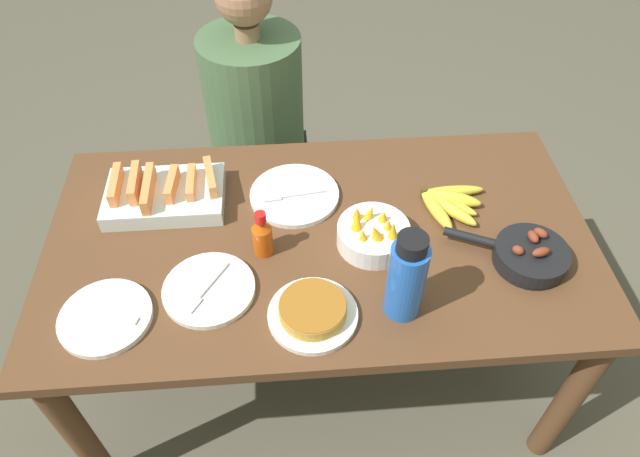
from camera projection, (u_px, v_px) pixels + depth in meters
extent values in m
plane|color=#565142|center=(320.00, 364.00, 2.10)|extent=(14.00, 14.00, 0.00)
cube|color=brown|center=(320.00, 240.00, 1.60)|extent=(1.52, 0.83, 0.03)
cylinder|color=brown|center=(79.00, 434.00, 1.58)|extent=(0.07, 0.07, 0.67)
cylinder|color=brown|center=(570.00, 398.00, 1.65)|extent=(0.07, 0.07, 0.67)
cylinder|color=brown|center=(120.00, 243.00, 2.06)|extent=(0.07, 0.07, 0.67)
cylinder|color=brown|center=(499.00, 222.00, 2.14)|extent=(0.07, 0.07, 0.67)
ellipsoid|color=yellow|center=(437.00, 210.00, 1.63)|extent=(0.08, 0.17, 0.04)
ellipsoid|color=yellow|center=(448.00, 208.00, 1.64)|extent=(0.16, 0.17, 0.04)
ellipsoid|color=yellow|center=(448.00, 203.00, 1.65)|extent=(0.16, 0.13, 0.03)
ellipsoid|color=yellow|center=(451.00, 198.00, 1.66)|extent=(0.18, 0.10, 0.04)
ellipsoid|color=yellow|center=(452.00, 191.00, 1.69)|extent=(0.19, 0.04, 0.03)
cylinder|color=#4C3819|center=(424.00, 193.00, 1.68)|extent=(0.02, 0.02, 0.04)
cube|color=silver|center=(165.00, 196.00, 1.66)|extent=(0.34, 0.22, 0.05)
cube|color=#ED8E4C|center=(116.00, 185.00, 1.63)|extent=(0.03, 0.15, 0.05)
cube|color=#ED8E4C|center=(135.00, 183.00, 1.63)|extent=(0.03, 0.14, 0.05)
cube|color=#ED8E4C|center=(148.00, 189.00, 1.61)|extent=(0.02, 0.17, 0.05)
cube|color=#ED8E4C|center=(172.00, 185.00, 1.63)|extent=(0.03, 0.13, 0.05)
cube|color=#ED8E4C|center=(191.00, 183.00, 1.64)|extent=(0.02, 0.13, 0.04)
cube|color=#ED8E4C|center=(210.00, 178.00, 1.65)|extent=(0.05, 0.14, 0.05)
cylinder|color=black|center=(529.00, 261.00, 1.52)|extent=(0.19, 0.19, 0.01)
cylinder|color=black|center=(531.00, 255.00, 1.50)|extent=(0.19, 0.19, 0.04)
cylinder|color=black|center=(469.00, 237.00, 1.53)|extent=(0.14, 0.08, 0.02)
ellipsoid|color=brown|center=(518.00, 250.00, 1.47)|extent=(0.04, 0.04, 0.03)
ellipsoid|color=brown|center=(533.00, 237.00, 1.50)|extent=(0.04, 0.04, 0.03)
ellipsoid|color=brown|center=(541.00, 233.00, 1.51)|extent=(0.05, 0.05, 0.03)
ellipsoid|color=brown|center=(541.00, 252.00, 1.46)|extent=(0.05, 0.04, 0.03)
cylinder|color=white|center=(313.00, 315.00, 1.40)|extent=(0.22, 0.22, 0.02)
cylinder|color=gold|center=(313.00, 309.00, 1.38)|extent=(0.17, 0.17, 0.03)
cylinder|color=#9B601E|center=(313.00, 305.00, 1.37)|extent=(0.16, 0.16, 0.00)
cylinder|color=white|center=(294.00, 195.00, 1.69)|extent=(0.26, 0.26, 0.02)
cylinder|color=silver|center=(304.00, 194.00, 1.68)|extent=(0.13, 0.02, 0.01)
cube|color=silver|center=(273.00, 198.00, 1.66)|extent=(0.05, 0.03, 0.00)
cylinder|color=white|center=(209.00, 289.00, 1.45)|extent=(0.24, 0.24, 0.02)
cylinder|color=silver|center=(214.00, 280.00, 1.46)|extent=(0.07, 0.11, 0.01)
cube|color=silver|center=(193.00, 305.00, 1.41)|extent=(0.04, 0.05, 0.00)
cylinder|color=white|center=(105.00, 317.00, 1.39)|extent=(0.23, 0.23, 0.02)
cylinder|color=silver|center=(96.00, 311.00, 1.39)|extent=(0.12, 0.05, 0.01)
cube|color=silver|center=(128.00, 319.00, 1.38)|extent=(0.05, 0.04, 0.00)
cylinder|color=white|center=(373.00, 235.00, 1.55)|extent=(0.20, 0.20, 0.06)
cone|color=#F4A819|center=(388.00, 225.00, 1.51)|extent=(0.03, 0.03, 0.04)
cone|color=#F4A819|center=(383.00, 217.00, 1.53)|extent=(0.04, 0.04, 0.04)
cone|color=#F4A819|center=(370.00, 212.00, 1.54)|extent=(0.04, 0.03, 0.06)
cone|color=#F4A819|center=(357.00, 215.00, 1.53)|extent=(0.05, 0.05, 0.05)
cone|color=#F4A819|center=(357.00, 221.00, 1.51)|extent=(0.04, 0.05, 0.06)
cone|color=#F4A819|center=(363.00, 235.00, 1.49)|extent=(0.04, 0.04, 0.04)
cone|color=#F4A819|center=(376.00, 233.00, 1.48)|extent=(0.05, 0.04, 0.06)
cone|color=#F4A819|center=(393.00, 231.00, 1.48)|extent=(0.04, 0.04, 0.06)
cylinder|color=blue|center=(406.00, 281.00, 1.34)|extent=(0.09, 0.09, 0.22)
cylinder|color=black|center=(412.00, 245.00, 1.25)|extent=(0.07, 0.07, 0.04)
cylinder|color=#C64C0F|center=(263.00, 240.00, 1.52)|extent=(0.05, 0.05, 0.09)
cone|color=#C64C0F|center=(261.00, 225.00, 1.47)|extent=(0.05, 0.05, 0.03)
cylinder|color=red|center=(260.00, 218.00, 1.45)|extent=(0.03, 0.03, 0.03)
cube|color=black|center=(264.00, 198.00, 2.42)|extent=(0.39, 0.39, 0.40)
cylinder|color=#476642|center=(254.00, 106.00, 2.08)|extent=(0.35, 0.35, 0.54)
cylinder|color=#9E7051|center=(247.00, 31.00, 1.87)|extent=(0.08, 0.08, 0.05)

